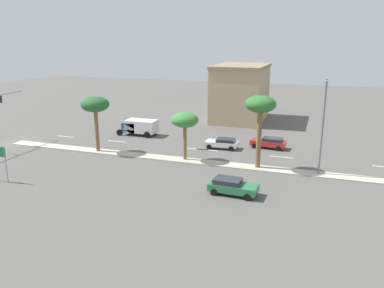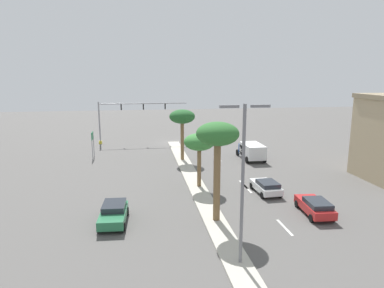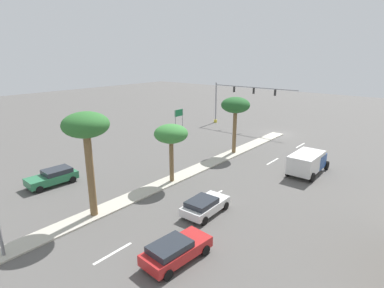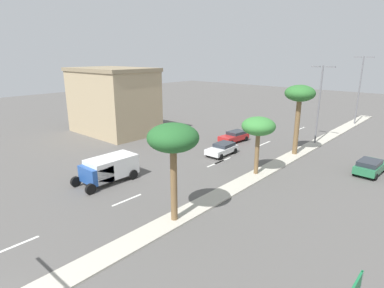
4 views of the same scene
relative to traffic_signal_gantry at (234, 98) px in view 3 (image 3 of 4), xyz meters
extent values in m
plane|color=#565451|center=(-8.42, 25.24, -4.57)|extent=(160.00, 160.00, 0.00)
cube|color=#B7B2A3|center=(-8.42, 32.26, -4.51)|extent=(1.80, 63.24, 0.12)
cube|color=silver|center=(-13.42, 4.65, -4.57)|extent=(0.20, 2.80, 0.01)
cube|color=silver|center=(-13.42, 12.91, -4.57)|extent=(0.20, 2.80, 0.01)
cube|color=silver|center=(-13.42, 24.41, -4.57)|extent=(0.20, 2.80, 0.01)
cube|color=silver|center=(-13.42, 25.65, -4.57)|extent=(0.20, 2.80, 0.01)
cube|color=silver|center=(-13.42, 34.79, -4.57)|extent=(0.20, 2.80, 0.01)
cylinder|color=gray|center=(3.68, 0.00, -1.08)|extent=(0.24, 0.24, 6.98)
cylinder|color=gold|center=(3.68, 0.00, -4.32)|extent=(0.53, 0.53, 0.50)
cylinder|color=gray|center=(-3.55, 0.00, 2.03)|extent=(14.46, 0.16, 0.16)
cube|color=black|center=(0.06, 0.00, 1.48)|extent=(0.20, 0.32, 0.90)
sphere|color=red|center=(0.06, -0.12, 1.78)|extent=(0.18, 0.18, 0.18)
cube|color=black|center=(-3.55, 0.00, 1.48)|extent=(0.20, 0.32, 0.90)
sphere|color=red|center=(-3.55, -0.12, 1.78)|extent=(0.18, 0.18, 0.18)
cube|color=black|center=(-7.17, 0.00, 1.48)|extent=(0.20, 0.32, 0.90)
sphere|color=red|center=(-7.17, -0.12, 1.78)|extent=(0.18, 0.18, 0.18)
cylinder|color=gray|center=(3.63, 8.90, -2.78)|extent=(0.10, 0.10, 3.59)
cylinder|color=gray|center=(3.63, 10.51, -2.78)|extent=(0.10, 0.10, 3.59)
cube|color=#19723F|center=(3.63, 9.70, -1.49)|extent=(0.08, 1.79, 1.01)
cylinder|color=brown|center=(-8.38, 13.12, -1.85)|extent=(0.46, 0.46, 5.21)
ellipsoid|color=#235B28|center=(-8.38, 13.12, 1.35)|extent=(3.38, 3.38, 1.86)
cylinder|color=brown|center=(-8.66, 24.45, -2.42)|extent=(0.40, 0.40, 4.07)
ellipsoid|color=#387F38|center=(-8.66, 24.45, 0.16)|extent=(3.10, 3.10, 1.71)
cylinder|color=brown|center=(-8.56, 32.85, -1.30)|extent=(0.54, 0.54, 6.31)
ellipsoid|color=#2D6B2D|center=(-8.56, 32.85, 2.43)|extent=(3.26, 3.26, 1.79)
cube|color=red|center=(-16.86, 32.77, -3.93)|extent=(2.16, 4.46, 0.66)
cube|color=#262B33|center=(-16.82, 33.31, -3.40)|extent=(1.82, 2.50, 0.39)
cylinder|color=black|center=(-16.11, 31.19, -4.25)|extent=(0.27, 0.65, 0.64)
cylinder|color=black|center=(-17.85, 31.33, -4.25)|extent=(0.27, 0.65, 0.64)
cylinder|color=black|center=(-15.88, 34.22, -4.25)|extent=(0.27, 0.65, 0.64)
cylinder|color=black|center=(-17.61, 34.35, -4.25)|extent=(0.27, 0.65, 0.64)
cube|color=silver|center=(-14.75, 27.22, -3.96)|extent=(2.02, 4.12, 0.60)
cube|color=#262B33|center=(-14.77, 27.73, -3.46)|extent=(1.77, 2.29, 0.39)
cylinder|color=black|center=(-13.81, 25.83, -4.25)|extent=(0.24, 0.65, 0.64)
cylinder|color=black|center=(-15.60, 25.77, -4.25)|extent=(0.24, 0.65, 0.64)
cylinder|color=black|center=(-13.90, 28.67, -4.25)|extent=(0.24, 0.65, 0.64)
cylinder|color=black|center=(-15.70, 28.62, -4.25)|extent=(0.24, 0.65, 0.64)
cube|color=#287047|center=(-0.58, 32.00, -3.91)|extent=(2.15, 4.46, 0.68)
cube|color=#262B33|center=(-0.61, 31.46, -3.36)|extent=(1.85, 2.49, 0.43)
cylinder|color=black|center=(-1.40, 33.57, -4.25)|extent=(0.26, 0.65, 0.64)
cylinder|color=black|center=(0.41, 33.47, -4.25)|extent=(0.26, 0.65, 0.64)
cylinder|color=black|center=(-1.57, 30.53, -4.25)|extent=(0.26, 0.65, 0.64)
cylinder|color=black|center=(0.24, 30.43, -4.25)|extent=(0.26, 0.65, 0.64)
cube|color=#234C99|center=(-17.69, 12.94, -3.42)|extent=(2.37, 2.06, 1.41)
cube|color=silver|center=(-17.69, 14.55, -3.24)|extent=(2.37, 4.38, 1.77)
cylinder|color=black|center=(-16.51, 11.61, -4.12)|extent=(0.28, 0.90, 0.90)
cylinder|color=black|center=(-18.88, 11.61, -4.12)|extent=(0.28, 0.90, 0.90)
cylinder|color=black|center=(-16.51, 15.97, -4.12)|extent=(0.28, 0.90, 0.90)
cylinder|color=black|center=(-18.88, 15.97, -4.12)|extent=(0.28, 0.90, 0.90)
camera|label=1|loc=(31.43, 38.98, 9.17)|focal=36.30mm
camera|label=2|loc=(-2.75, 57.61, 6.82)|focal=32.12mm
camera|label=3|loc=(-27.57, 44.36, 7.13)|focal=29.19mm
camera|label=4|loc=(5.41, -0.64, 6.45)|focal=29.45mm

